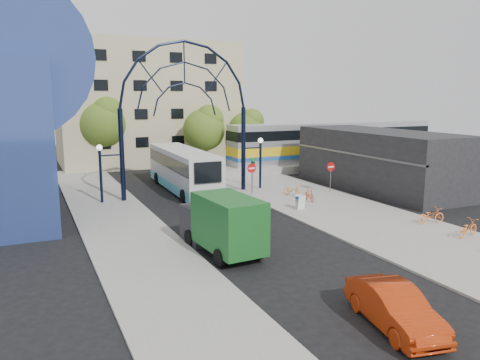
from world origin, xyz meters
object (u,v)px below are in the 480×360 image
green_truck (221,223)px  bike_near_b (309,194)px  street_name_sign (253,168)px  train_car (334,141)px  do_not_enter_sign (331,170)px  tree_north_a (205,127)px  bike_near_a (293,190)px  city_bus (183,169)px  red_sedan (394,307)px  bike_far_a (431,216)px  tree_north_c (248,128)px  tree_north_b (103,121)px  sandwich_board (300,200)px  gateway_arch (185,87)px  stop_sign (252,171)px  black_suv (233,205)px  bike_far_c (468,228)px

green_truck → bike_near_b: (10.39, 7.78, -0.92)m
street_name_sign → bike_near_b: bearing=-61.8°
train_car → green_truck: size_ratio=4.08×
do_not_enter_sign → bike_near_b: (-3.34, -2.00, -1.38)m
tree_north_a → bike_near_a: bearing=-85.2°
city_bus → red_sedan: city_bus is taller
street_name_sign → bike_far_a: 14.44m
tree_north_c → tree_north_b: bearing=172.9°
do_not_enter_sign → bike_near_b: do_not_enter_sign is taller
street_name_sign → train_car: train_car is taller
sandwich_board → street_name_sign: bearing=93.5°
gateway_arch → bike_far_a: 19.88m
tree_north_a → bike_near_b: (1.54, -17.93, -4.01)m
stop_sign → tree_north_b: bearing=115.8°
gateway_arch → red_sedan: (-0.38, -23.63, -7.82)m
gateway_arch → black_suv: gateway_arch is taller
stop_sign → red_sedan: bearing=-103.5°
tree_north_b → bike_near_b: 25.21m
green_truck → red_sedan: size_ratio=1.37×
do_not_enter_sign → red_sedan: do_not_enter_sign is taller
tree_north_b → bike_far_a: bearing=-64.0°
bike_far_c → black_suv: bearing=30.8°
sandwich_board → black_suv: 4.80m
gateway_arch → bike_far_c: size_ratio=7.28×
red_sedan → bike_far_a: (11.36, 9.08, -0.13)m
tree_north_b → city_bus: bearing=-72.3°
red_sedan → bike_near_a: size_ratio=2.59×
gateway_arch → bike_near_b: size_ratio=8.61×
sandwich_board → train_car: train_car is taller
street_name_sign → stop_sign: bearing=-123.6°
green_truck → black_suv: size_ratio=1.23×
tree_north_b → green_truck: (1.15, -29.71, -3.75)m
gateway_arch → red_sedan: gateway_arch is taller
gateway_arch → city_bus: 7.14m
train_car → green_truck: 31.51m
bike_near_a → bike_far_c: bike_far_c is taller
street_name_sign → green_truck: (-7.93, -12.38, -0.62)m
gateway_arch → tree_north_b: size_ratio=1.70×
do_not_enter_sign → stop_sign: bearing=162.1°
do_not_enter_sign → street_name_sign: 6.36m
gateway_arch → train_car: 22.27m
bike_near_a → stop_sign: bearing=121.0°
sandwich_board → green_truck: 10.15m
city_bus → sandwich_board: bearing=-62.0°
gateway_arch → green_truck: 15.71m
street_name_sign → tree_north_b: bearing=117.7°
stop_sign → bike_near_a: (2.66, -1.93, -1.42)m
train_car → tree_north_c: 9.95m
sandwich_board → bike_near_b: bearing=44.4°
tree_north_a → red_sedan: 36.36m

